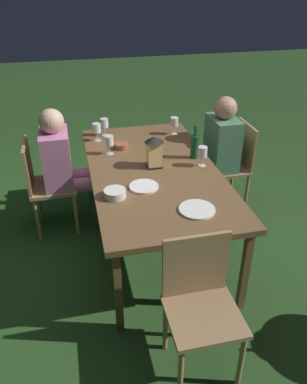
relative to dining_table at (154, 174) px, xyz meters
The scene contains 18 objects.
ground_plane 0.69m from the dining_table, ahead, with size 16.00×16.00×0.00m, color #26471E.
dining_table is the anchor object (origin of this frame).
chair_side_left_b 1.02m from the dining_table, 64.10° to the right, with size 0.42×0.40×0.87m.
person_in_green 0.83m from the dining_table, 58.21° to the right, with size 0.38×0.47×1.15m.
chair_head_near 1.24m from the dining_table, behind, with size 0.40×0.42×0.87m.
chair_side_right_b 1.02m from the dining_table, 64.10° to the left, with size 0.42×0.40×0.87m.
person_in_pink 0.83m from the dining_table, 58.21° to the left, with size 0.38×0.47×1.15m.
lantern_centerpiece 0.20m from the dining_table, 19.18° to the right, with size 0.15×0.15×0.27m.
green_bottle_on_table 0.44m from the dining_table, 71.91° to the right, with size 0.07×0.07×0.29m.
wine_glass_a 0.51m from the dining_table, 40.58° to the left, with size 0.08×0.08×0.17m.
wine_glass_b 0.87m from the dining_table, 20.61° to the left, with size 0.08×0.08×0.17m.
wine_glass_c 0.43m from the dining_table, 95.15° to the right, with size 0.08×0.08×0.17m.
wine_glass_d 0.79m from the dining_table, 27.95° to the right, with size 0.08×0.08×0.17m.
wine_glass_e 0.80m from the dining_table, 29.42° to the left, with size 0.08×0.08×0.17m.
plate_a 0.32m from the dining_table, 153.72° to the left, with size 0.22×0.22×0.01m, color white.
plate_b 0.68m from the dining_table, 167.41° to the right, with size 0.25×0.25×0.01m, color white.
bowl_olives 0.50m from the dining_table, 22.76° to the left, with size 0.13×0.13×0.05m.
bowl_bread 0.52m from the dining_table, 135.13° to the left, with size 0.16×0.16×0.06m.
Camera 1 is at (-2.71, 0.62, 2.16)m, focal length 35.97 mm.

